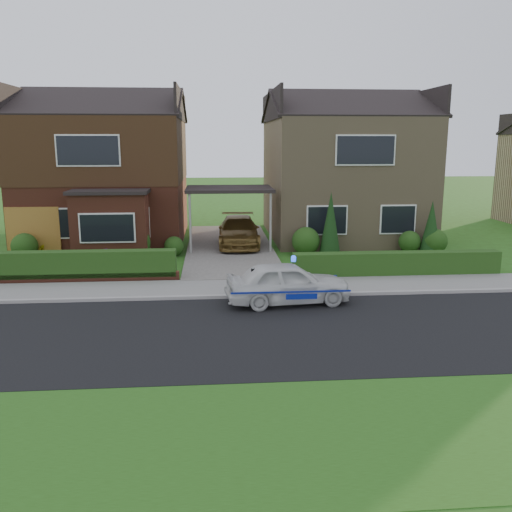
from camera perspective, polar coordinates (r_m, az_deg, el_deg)
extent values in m
plane|color=#274E15|center=(13.95, -1.23, -8.03)|extent=(120.00, 120.00, 0.00)
cube|color=black|center=(13.95, -1.23, -8.03)|extent=(60.00, 6.00, 0.02)
cube|color=#9E9993|center=(16.83, -1.86, -4.29)|extent=(60.00, 0.16, 0.12)
cube|color=slate|center=(17.84, -2.03, -3.37)|extent=(60.00, 2.00, 0.10)
cube|color=#274E15|center=(9.42, 0.70, -18.48)|extent=(60.00, 4.00, 0.01)
cube|color=#666059|center=(24.55, -2.78, 0.91)|extent=(3.80, 12.00, 0.12)
cube|color=brown|center=(27.61, -15.29, 7.69)|extent=(7.20, 8.00, 5.80)
cube|color=white|center=(24.23, -20.49, 3.23)|extent=(1.80, 0.08, 1.30)
cube|color=white|center=(23.56, -13.05, 3.45)|extent=(1.60, 0.08, 1.30)
cube|color=white|center=(23.61, -17.26, 10.56)|extent=(2.60, 0.08, 1.30)
cube|color=black|center=(27.55, -15.46, 10.69)|extent=(7.26, 8.06, 2.90)
cube|color=brown|center=(23.02, -15.05, 3.03)|extent=(3.00, 1.40, 2.70)
cube|color=black|center=(22.86, -15.25, 6.55)|extent=(3.20, 1.60, 0.14)
cube|color=#97805D|center=(27.93, 9.04, 8.01)|extent=(7.20, 8.00, 5.80)
cube|color=white|center=(23.84, 7.48, 3.76)|extent=(1.80, 0.08, 1.30)
cube|color=white|center=(24.69, 14.70, 3.75)|extent=(1.60, 0.08, 1.30)
cube|color=white|center=(23.98, 11.45, 10.87)|extent=(2.60, 0.08, 1.30)
cube|color=black|center=(24.18, -2.84, 7.06)|extent=(3.80, 3.00, 0.14)
cylinder|color=gray|center=(22.96, -6.94, 3.33)|extent=(0.10, 0.10, 2.70)
cylinder|color=gray|center=(23.07, 1.54, 3.46)|extent=(0.10, 0.10, 2.70)
cube|color=brown|center=(24.51, -22.38, 2.35)|extent=(2.20, 0.10, 2.10)
cube|color=brown|center=(19.61, -19.40, -2.26)|extent=(7.70, 0.25, 0.36)
cube|color=#183D13|center=(19.79, -19.26, -2.65)|extent=(7.50, 0.55, 0.90)
cube|color=#183D13|center=(20.14, 14.53, -2.11)|extent=(7.50, 0.55, 0.80)
sphere|color=#183D13|center=(24.24, -23.18, 0.96)|extent=(1.08, 1.08, 1.08)
sphere|color=#183D13|center=(22.99, -12.67, 1.39)|extent=(1.32, 1.32, 1.32)
sphere|color=#183D13|center=(23.16, -8.62, 1.02)|extent=(0.84, 0.84, 0.84)
sphere|color=#183D13|center=(23.21, 5.27, 1.59)|extent=(1.20, 1.20, 1.20)
sphere|color=#183D13|center=(24.53, 15.87, 1.46)|extent=(0.96, 0.96, 0.96)
sphere|color=#183D13|center=(24.62, 18.30, 1.48)|extent=(1.08, 1.08, 1.08)
cone|color=black|center=(23.09, 7.83, 3.23)|extent=(0.90, 0.90, 2.60)
cone|color=black|center=(24.45, 17.95, 2.77)|extent=(0.90, 0.90, 2.20)
imported|color=silver|center=(16.18, 3.36, -2.87)|extent=(1.89, 3.84, 1.26)
sphere|color=#193FF2|center=(16.04, 4.05, -0.41)|extent=(0.17, 0.17, 0.17)
cube|color=navy|center=(15.48, 3.74, -3.76)|extent=(3.40, 0.02, 0.05)
cube|color=navy|center=(16.91, 3.01, -2.39)|extent=(3.40, 0.01, 0.05)
ellipsoid|color=black|center=(15.91, -0.27, -2.14)|extent=(0.22, 0.17, 0.21)
sphere|color=white|center=(15.86, -0.20, -2.23)|extent=(0.11, 0.11, 0.11)
sphere|color=black|center=(15.86, -0.20, -1.67)|extent=(0.13, 0.13, 0.13)
cone|color=black|center=(15.85, -0.36, -1.43)|extent=(0.04, 0.04, 0.05)
cone|color=black|center=(15.86, -0.04, -1.43)|extent=(0.04, 0.04, 0.05)
imported|color=brown|center=(24.64, -1.84, 2.63)|extent=(1.92, 4.50, 1.29)
imported|color=gray|center=(20.25, -14.68, -1.03)|extent=(0.42, 0.34, 0.70)
imported|color=gray|center=(22.71, -21.82, 0.07)|extent=(0.59, 0.58, 0.84)
imported|color=gray|center=(21.30, -15.21, -0.32)|extent=(0.55, 0.55, 0.77)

